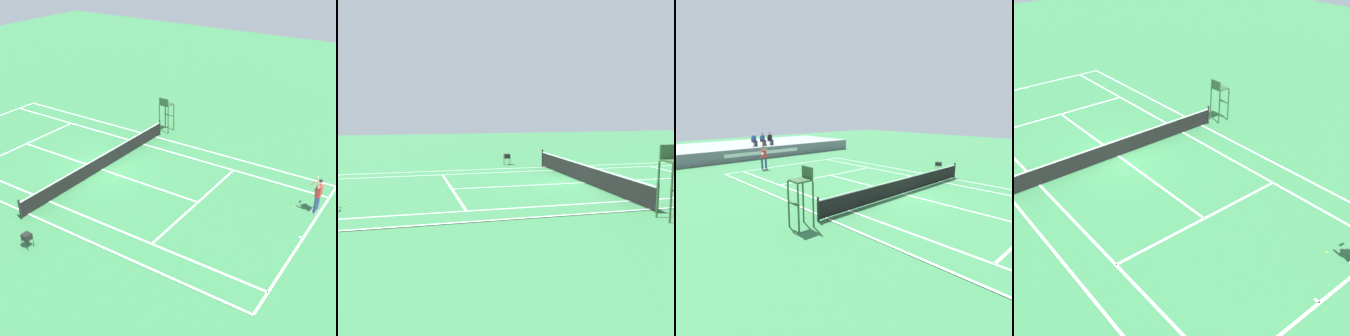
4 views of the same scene
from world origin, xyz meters
The scene contains 6 objects.
ground_plane centered at (0.00, 0.00, 0.00)m, with size 80.00×80.00×0.00m, color #337542.
court centered at (0.00, 0.00, 0.01)m, with size 11.08×23.88×0.03m.
net centered at (0.00, 0.00, 0.52)m, with size 11.98×0.10×1.07m.
tennis_ball centered at (-2.13, 10.65, 0.03)m, with size 0.07×0.07×0.07m, color #D1E533.
umpire_chair centered at (-6.72, 0.00, 1.56)m, with size 0.77×0.77×2.44m.
ball_hopper centered at (7.24, 1.95, 0.57)m, with size 0.36×0.36×0.70m.
Camera 2 is at (-18.13, 8.59, 3.64)m, focal length 43.99 mm.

